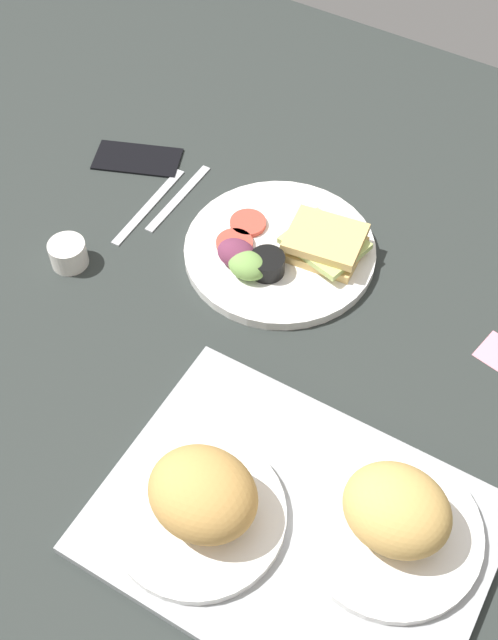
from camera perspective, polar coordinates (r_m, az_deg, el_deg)
name	(u,v)px	position (r cm, az deg, el deg)	size (l,w,h in cm)	color
ground_plane	(272,335)	(113.15, 1.65, -1.07)	(190.00, 150.00, 3.00)	#282D2B
serving_tray	(293,527)	(96.54, 3.18, -14.67)	(45.00, 33.00, 1.60)	#9EA0A3
bread_plate_near	(394,517)	(93.28, 10.43, -13.79)	(21.48, 21.48, 9.88)	white
bread_plate_far	(201,501)	(92.43, -3.46, -12.88)	(20.80, 20.80, 10.23)	white
plate_with_salad	(282,250)	(119.22, 2.42, 5.05)	(29.04, 29.04, 5.40)	white
espresso_cup	(68,254)	(121.26, -12.91, 4.69)	(5.60, 5.60, 4.00)	silver
fork	(179,197)	(129.54, -5.10, 8.80)	(17.00, 1.40, 0.50)	#B7B7BC
knife	(149,206)	(128.71, -7.23, 8.19)	(19.00, 1.40, 0.50)	#B7B7BC
cell_phone	(137,158)	(137.09, -8.06, 11.50)	(14.40, 7.20, 0.80)	black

